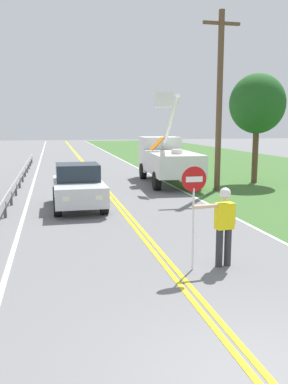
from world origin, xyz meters
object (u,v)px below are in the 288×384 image
object	(u,v)px
stop_sign_paddle	(194,195)
oncoming_sedan_nearest	(78,187)
flagger_worker	(224,222)
utility_pole_near	(219,99)
roadside_tree_verge	(257,104)
utility_bucket_truck	(166,157)

from	to	relation	value
stop_sign_paddle	oncoming_sedan_nearest	bearing A→B (deg)	105.20
flagger_worker	utility_pole_near	xyz separation A→B (m)	(4.10, 10.33, 3.34)
flagger_worker	roadside_tree_verge	distance (m)	14.70
roadside_tree_verge	utility_pole_near	bearing A→B (deg)	-145.68
utility_pole_near	stop_sign_paddle	bearing A→B (deg)	-115.04
utility_bucket_truck	oncoming_sedan_nearest	world-z (taller)	utility_bucket_truck
utility_pole_near	roadside_tree_verge	distance (m)	3.71
oncoming_sedan_nearest	roadside_tree_verge	size ratio (longest dim) A/B	0.70
utility_bucket_truck	utility_pole_near	world-z (taller)	utility_pole_near
oncoming_sedan_nearest	roadside_tree_verge	world-z (taller)	roadside_tree_verge
flagger_worker	roadside_tree_verge	size ratio (longest dim) A/B	0.31
flagger_worker	utility_bucket_truck	xyz separation A→B (m)	(2.39, 13.47, 0.35)
stop_sign_paddle	utility_pole_near	distance (m)	11.81
utility_pole_near	roadside_tree_verge	world-z (taller)	utility_pole_near
flagger_worker	utility_bucket_truck	world-z (taller)	utility_bucket_truck
oncoming_sedan_nearest	utility_bucket_truck	bearing A→B (deg)	49.26
flagger_worker	utility_bucket_truck	bearing A→B (deg)	79.94
oncoming_sedan_nearest	roadside_tree_verge	bearing A→B (deg)	26.55
utility_bucket_truck	utility_pole_near	bearing A→B (deg)	-61.45
utility_pole_near	roadside_tree_verge	bearing A→B (deg)	34.32
stop_sign_paddle	utility_bucket_truck	world-z (taller)	utility_bucket_truck
flagger_worker	utility_pole_near	distance (m)	11.61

